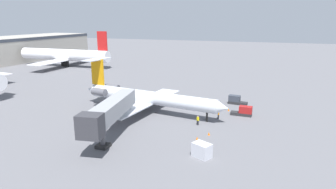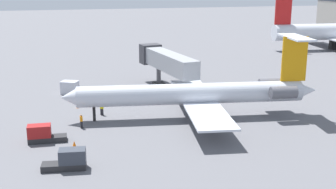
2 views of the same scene
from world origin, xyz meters
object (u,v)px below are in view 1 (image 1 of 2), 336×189
object	(u,v)px
regional_jet	(145,97)
ground_crew_loader	(218,114)
parked_airliner_centre	(65,55)
baggage_tug_trailing	(236,100)
jet_bridge	(108,112)
traffic_cone_mid	(197,138)
baggage_tug_lead	(244,111)
ground_crew_marshaller	(198,120)
cargo_container_uld	(202,150)
traffic_cone_near	(209,134)
traffic_cone_far	(229,110)

from	to	relation	value
regional_jet	ground_crew_loader	size ratio (longest dim) A/B	18.94
ground_crew_loader	parked_airliner_centre	distance (m)	79.63
regional_jet	baggage_tug_trailing	xyz separation A→B (m)	(11.76, -16.36, -2.31)
jet_bridge	traffic_cone_mid	distance (m)	14.10
regional_jet	baggage_tug_lead	bearing A→B (deg)	-77.68
ground_crew_marshaller	cargo_container_uld	distance (m)	12.33
ground_crew_loader	traffic_cone_near	distance (m)	8.45
ground_crew_loader	jet_bridge	bearing A→B (deg)	138.61
ground_crew_loader	parked_airliner_centre	bearing A→B (deg)	58.39
baggage_tug_lead	parked_airliner_centre	bearing A→B (deg)	62.06
jet_bridge	traffic_cone_near	bearing A→B (deg)	-62.28
jet_bridge	traffic_cone_near	world-z (taller)	jet_bridge
traffic_cone_mid	ground_crew_marshaller	bearing A→B (deg)	13.39
traffic_cone_mid	baggage_tug_trailing	bearing A→B (deg)	-7.97
baggage_tug_lead	parked_airliner_centre	xyz separation A→B (m)	(38.17, 71.97, 3.66)
traffic_cone_far	parked_airliner_centre	xyz separation A→B (m)	(36.16, 68.83, 4.22)
ground_crew_loader	baggage_tug_trailing	distance (m)	11.33
baggage_tug_lead	traffic_cone_far	xyz separation A→B (m)	(2.01, 3.14, -0.56)
cargo_container_uld	traffic_cone_mid	xyz separation A→B (m)	(5.37, 2.01, -0.70)
traffic_cone_near	parked_airliner_centre	world-z (taller)	parked_airliner_centre
regional_jet	ground_crew_marshaller	xyz separation A→B (m)	(-3.90, -11.73, -2.29)
traffic_cone_near	jet_bridge	bearing A→B (deg)	117.72
ground_crew_loader	baggage_tug_lead	bearing A→B (deg)	-50.15
regional_jet	parked_airliner_centre	distance (m)	67.96
ground_crew_marshaller	jet_bridge	bearing A→B (deg)	135.55
jet_bridge	ground_crew_marshaller	world-z (taller)	jet_bridge
baggage_tug_lead	baggage_tug_trailing	distance (m)	8.03
jet_bridge	baggage_tug_lead	distance (m)	26.65
jet_bridge	parked_airliner_centre	bearing A→B (deg)	43.20
traffic_cone_far	parked_airliner_centre	world-z (taller)	parked_airliner_centre
jet_bridge	ground_crew_marshaller	distance (m)	16.16
baggage_tug_trailing	baggage_tug_lead	bearing A→B (deg)	-162.46
traffic_cone_mid	traffic_cone_far	xyz separation A→B (m)	(16.45, -2.37, 0.00)
ground_crew_loader	baggage_tug_lead	distance (m)	5.50
ground_crew_loader	traffic_cone_near	size ratio (longest dim) A/B	3.07
jet_bridge	ground_crew_marshaller	size ratio (longest dim) A/B	10.12
ground_crew_loader	traffic_cone_near	xyz separation A→B (m)	(-8.43, -0.02, -0.58)
traffic_cone_near	traffic_cone_mid	size ratio (longest dim) A/B	1.00
ground_crew_marshaller	baggage_tug_lead	bearing A→B (deg)	-41.38
baggage_tug_trailing	cargo_container_uld	bearing A→B (deg)	177.74
traffic_cone_near	traffic_cone_mid	world-z (taller)	same
baggage_tug_lead	traffic_cone_near	distance (m)	12.68
traffic_cone_mid	traffic_cone_far	world-z (taller)	same
baggage_tug_trailing	traffic_cone_mid	xyz separation A→B (m)	(-22.10, 3.09, -0.56)
baggage_tug_lead	traffic_cone_far	size ratio (longest dim) A/B	7.36
baggage_tug_lead	cargo_container_uld	size ratio (longest dim) A/B	1.39
traffic_cone_mid	parked_airliner_centre	xyz separation A→B (m)	(52.61, 66.46, 4.22)
jet_bridge	baggage_tug_trailing	world-z (taller)	jet_bridge
cargo_container_uld	parked_airliner_centre	world-z (taller)	parked_airliner_centre
regional_jet	baggage_tug_lead	distance (m)	19.36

